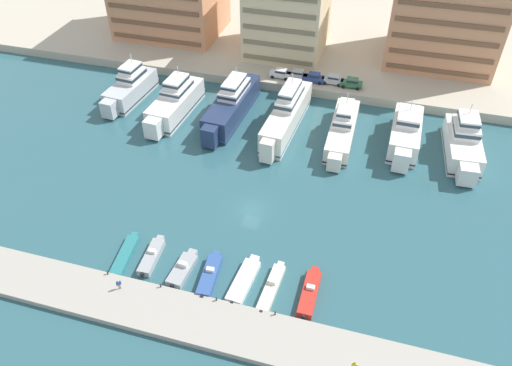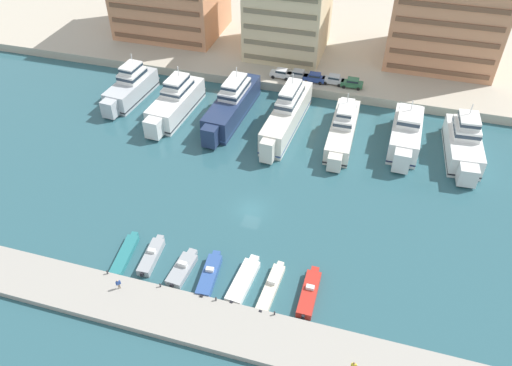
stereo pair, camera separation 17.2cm
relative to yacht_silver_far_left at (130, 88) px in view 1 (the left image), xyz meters
The scene contains 29 objects.
ground_plane 38.10m from the yacht_silver_far_left, 37.17° to the right, with size 400.00×400.00×0.00m, color #2D5B66.
quay_promenade 54.29m from the yacht_silver_far_left, 56.05° to the left, with size 180.00×70.00×1.73m, color #BCB29E.
pier_dock 52.30m from the yacht_silver_far_left, 54.57° to the right, with size 120.00×6.38×0.82m, color #A8A399.
yacht_silver_far_left is the anchor object (origin of this frame).
yacht_white_left 10.43m from the yacht_silver_far_left, 14.01° to the right, with size 5.79×17.65×8.34m.
yacht_navy_mid_left 20.15m from the yacht_silver_far_left, ahead, with size 5.54×20.79×8.48m.
yacht_ivory_center_left 30.37m from the yacht_silver_far_left, ahead, with size 5.14×21.65×9.18m.
yacht_ivory_center 40.12m from the yacht_silver_far_left, ahead, with size 4.14×18.76×7.48m.
yacht_white_center_right 50.29m from the yacht_silver_far_left, ahead, with size 4.94×15.89×7.42m.
yacht_white_mid_right 59.34m from the yacht_silver_far_left, ahead, with size 5.93×16.39×8.47m.
motorboat_teal_far_left 39.83m from the yacht_silver_far_left, 64.52° to the right, with size 2.29×7.67×0.82m.
motorboat_grey_left 40.88m from the yacht_silver_far_left, 59.69° to the right, with size 2.01×6.82×1.42m.
motorboat_grey_mid_left 44.01m from the yacht_silver_far_left, 55.02° to the right, with size 2.41×6.35×1.42m.
motorboat_blue_center_left 46.26m from the yacht_silver_far_left, 51.37° to the right, with size 2.27×7.38×1.47m.
motorboat_white_center 48.73m from the yacht_silver_far_left, 47.11° to the right, with size 2.64×7.93×0.90m.
motorboat_cream_center_right 51.25m from the yacht_silver_far_left, 44.27° to the right, with size 1.95×8.15×1.37m.
motorboat_red_mid_right 54.36m from the yacht_silver_far_left, 40.51° to the right, with size 1.81×7.66×1.39m.
car_white_far_left 28.73m from the yacht_silver_far_left, 25.90° to the left, with size 4.17×2.07×1.80m.
car_silver_left 31.83m from the yacht_silver_far_left, 24.19° to the left, with size 4.16×2.03×1.80m.
car_blue_mid_left 34.72m from the yacht_silver_far_left, 21.45° to the left, with size 4.14×2.00×1.80m.
car_silver_center_left 38.27m from the yacht_silver_far_left, 19.87° to the left, with size 4.15×2.03×1.80m.
car_green_center 41.56m from the yacht_silver_far_left, 17.78° to the left, with size 4.11×1.94×1.80m.
apartment_block_left 35.60m from the yacht_silver_far_left, 45.42° to the left, with size 15.71×16.15×21.11m.
pedestrian_near_edge 64.85m from the yacht_silver_far_left, 42.71° to the right, with size 0.61×0.23×1.58m.
pedestrian_mid_deck 45.51m from the yacht_silver_far_left, 64.95° to the right, with size 0.45×0.45×1.55m.
bollard_west 43.07m from the yacht_silver_far_left, 67.06° to the right, with size 0.20×0.20×0.61m.
bollard_west_mid 46.30m from the yacht_silver_far_left, 58.93° to the right, with size 0.20×0.20×0.61m.
bollard_east_mid 50.34m from the yacht_silver_far_left, 51.98° to the right, with size 0.20×0.20×0.61m.
bollard_east 55.00m from the yacht_silver_far_left, 46.14° to the right, with size 0.20×0.20×0.61m.
Camera 1 is at (14.91, -49.39, 49.57)m, focal length 35.00 mm.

